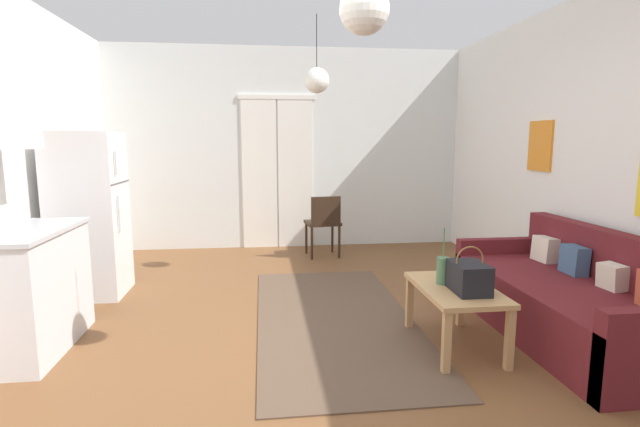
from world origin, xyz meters
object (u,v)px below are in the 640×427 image
at_px(bamboo_vase, 443,270).
at_px(pendant_lamp_far, 317,80).
at_px(accent_chair, 324,221).
at_px(refrigerator, 89,215).
at_px(couch, 573,302).
at_px(coffee_table, 455,296).
at_px(handbag, 469,277).
at_px(pendant_lamp_near, 364,9).

xyz_separation_m(bamboo_vase, pendant_lamp_far, (-0.72, 1.77, 1.55)).
xyz_separation_m(bamboo_vase, accent_chair, (-0.52, 2.75, -0.09)).
bearing_deg(pendant_lamp_far, refrigerator, -173.33).
height_order(couch, bamboo_vase, bamboo_vase).
bearing_deg(couch, coffee_table, -175.18).
bearing_deg(refrigerator, bamboo_vase, -27.12).
relative_size(handbag, refrigerator, 0.21).
xyz_separation_m(couch, coffee_table, (-0.99, -0.08, 0.12)).
distance_m(coffee_table, refrigerator, 3.44).
relative_size(coffee_table, pendant_lamp_near, 1.27).
bearing_deg(refrigerator, handbag, -29.31).
bearing_deg(pendant_lamp_far, bamboo_vase, -67.92).
bearing_deg(bamboo_vase, accent_chair, 100.70).
bearing_deg(accent_chair, handbag, 95.27).
height_order(couch, pendant_lamp_far, pendant_lamp_far).
xyz_separation_m(handbag, pendant_lamp_near, (-0.81, -0.24, 1.67)).
distance_m(refrigerator, pendant_lamp_near, 3.31).
xyz_separation_m(coffee_table, bamboo_vase, (-0.07, 0.08, 0.17)).
height_order(couch, pendant_lamp_near, pendant_lamp_near).
relative_size(refrigerator, pendant_lamp_near, 2.34).
bearing_deg(accent_chair, pendant_lamp_far, 71.64).
distance_m(couch, coffee_table, 1.00).
bearing_deg(pendant_lamp_far, pendant_lamp_near, -89.61).
xyz_separation_m(refrigerator, pendant_lamp_near, (2.25, -1.96, 1.44)).
height_order(coffee_table, refrigerator, refrigerator).
height_order(handbag, pendant_lamp_near, pendant_lamp_near).
xyz_separation_m(couch, pendant_lamp_far, (-1.78, 1.77, 1.84)).
bearing_deg(coffee_table, accent_chair, 101.80).
bearing_deg(pendant_lamp_near, refrigerator, 138.96).
distance_m(pendant_lamp_near, pendant_lamp_far, 2.22).
xyz_separation_m(couch, handbag, (-0.95, -0.21, 0.29)).
relative_size(handbag, pendant_lamp_near, 0.48).
bearing_deg(refrigerator, couch, -20.62).
bearing_deg(bamboo_vase, pendant_lamp_far, 112.08).
height_order(refrigerator, accent_chair, refrigerator).
xyz_separation_m(refrigerator, pendant_lamp_far, (2.23, 0.26, 1.32)).
bearing_deg(couch, pendant_lamp_near, -165.69).
bearing_deg(bamboo_vase, refrigerator, 152.88).
relative_size(pendant_lamp_near, pendant_lamp_far, 0.86).
bearing_deg(couch, pendant_lamp_far, 135.09).
bearing_deg(pendant_lamp_near, couch, 14.31).
bearing_deg(bamboo_vase, couch, 0.23).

